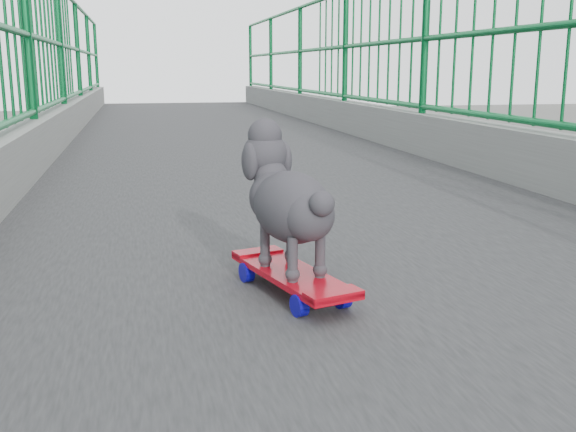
% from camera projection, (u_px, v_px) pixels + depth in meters
% --- Properties ---
extents(skateboard, '(0.28, 0.54, 0.07)m').
position_uv_depth(skateboard, '(292.00, 277.00, 1.93)').
color(skateboard, red).
rests_on(skateboard, footbridge).
extents(poodle, '(0.27, 0.45, 0.38)m').
position_uv_depth(poodle, '(288.00, 199.00, 1.90)').
color(poodle, '#2C2A2F').
rests_on(poodle, skateboard).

